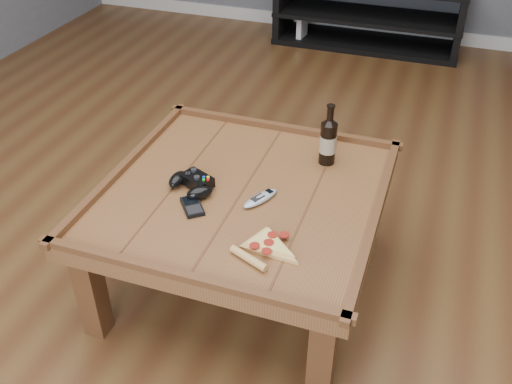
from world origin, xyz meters
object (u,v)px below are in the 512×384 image
(coffee_table, at_px, (243,204))
(remote_control, at_px, (260,198))
(game_console, at_px, (302,30))
(media_console, at_px, (369,14))
(pizza_slice, at_px, (266,247))
(game_controller, at_px, (192,183))
(smartphone, at_px, (192,206))
(beer_bottle, at_px, (328,140))

(coffee_table, height_order, remote_control, coffee_table)
(coffee_table, relative_size, game_console, 5.20)
(media_console, bearing_deg, pizza_slice, -86.58)
(media_console, height_order, remote_control, media_console)
(game_controller, bearing_deg, game_console, 120.85)
(remote_control, relative_size, game_console, 0.82)
(pizza_slice, height_order, remote_control, pizza_slice)
(pizza_slice, distance_m, remote_control, 0.26)
(smartphone, distance_m, game_console, 2.86)
(game_controller, height_order, remote_control, game_controller)
(media_console, height_order, smartphone, media_console)
(media_console, bearing_deg, coffee_table, -90.00)
(game_console, bearing_deg, pizza_slice, -70.57)
(coffee_table, xyz_separation_m, smartphone, (-0.13, -0.15, 0.07))
(media_console, xyz_separation_m, game_controller, (-0.18, -2.80, 0.23))
(media_console, xyz_separation_m, pizza_slice, (0.18, -3.02, 0.21))
(media_console, bearing_deg, game_controller, -93.62)
(media_console, relative_size, game_console, 7.06)
(beer_bottle, xyz_separation_m, pizza_slice, (-0.06, -0.57, -0.09))
(game_controller, relative_size, game_console, 0.97)
(beer_bottle, xyz_separation_m, game_controller, (-0.42, -0.34, -0.07))
(pizza_slice, relative_size, remote_control, 1.81)
(coffee_table, xyz_separation_m, game_controller, (-0.18, -0.05, 0.09))
(game_controller, height_order, smartphone, game_controller)
(pizza_slice, bearing_deg, game_controller, 170.91)
(coffee_table, distance_m, smartphone, 0.21)
(coffee_table, xyz_separation_m, media_console, (0.00, 2.75, -0.15))
(game_controller, height_order, game_console, game_controller)
(game_controller, relative_size, pizza_slice, 0.66)
(coffee_table, relative_size, media_console, 0.74)
(coffee_table, xyz_separation_m, beer_bottle, (0.24, 0.29, 0.16))
(smartphone, height_order, game_console, smartphone)
(pizza_slice, height_order, smartphone, pizza_slice)
(media_console, bearing_deg, smartphone, -92.58)
(game_controller, bearing_deg, beer_bottle, 63.36)
(beer_bottle, bearing_deg, pizza_slice, -96.32)
(beer_bottle, bearing_deg, coffee_table, -129.75)
(smartphone, xyz_separation_m, game_console, (-0.36, 2.81, -0.37))
(remote_control, bearing_deg, smartphone, -123.51)
(remote_control, bearing_deg, coffee_table, -175.72)
(beer_bottle, xyz_separation_m, remote_control, (-0.16, -0.33, -0.09))
(media_console, bearing_deg, beer_bottle, -84.34)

